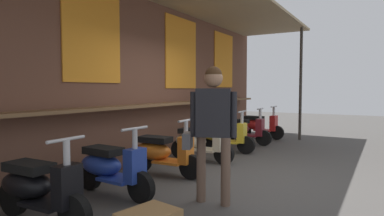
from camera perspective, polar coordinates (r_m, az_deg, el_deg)
ground_plane at (r=5.74m, az=7.43°, el=-11.43°), size 30.44×30.44×0.00m
market_stall_facade at (r=6.53m, az=-7.87°, el=7.10°), size 10.87×2.32×3.43m
scooter_black at (r=4.05m, az=-25.32°, el=-12.31°), size 0.46×1.40×0.97m
scooter_blue at (r=4.73m, az=-14.11°, el=-9.85°), size 0.48×1.40×0.97m
scooter_orange at (r=5.63m, az=-5.41°, el=-7.65°), size 0.47×1.40×0.97m
scooter_cream at (r=6.68m, az=1.01°, el=-5.89°), size 0.46×1.40×0.97m
scooter_yellow at (r=7.68m, az=5.20°, el=-4.70°), size 0.48×1.40×0.97m
scooter_maroon at (r=8.83m, az=8.72°, el=-3.68°), size 0.46×1.40×0.97m
scooter_red at (r=9.96m, az=11.31°, el=-2.91°), size 0.46×1.40×0.97m
shopper_with_handbag at (r=4.15m, az=3.51°, el=-2.04°), size 0.45×0.67×1.74m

